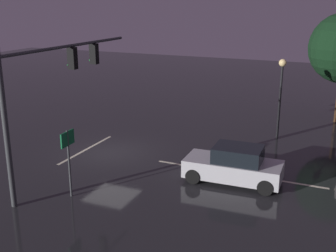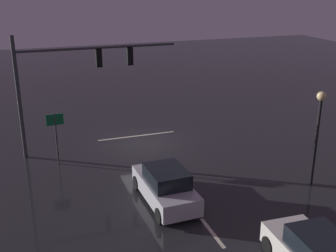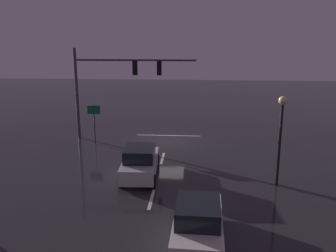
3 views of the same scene
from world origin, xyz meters
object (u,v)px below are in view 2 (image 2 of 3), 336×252
traffic_signal_assembly (71,72)px  car_approaching (165,186)px  street_lamp_left_kerb (319,120)px  route_sign (55,128)px

traffic_signal_assembly → car_approaching: size_ratio=2.03×
street_lamp_left_kerb → route_sign: size_ratio=1.62×
car_approaching → route_sign: route_sign is taller
car_approaching → street_lamp_left_kerb: (-7.34, 0.66, 2.52)m
street_lamp_left_kerb → route_sign: (11.50, -6.50, -1.23)m
traffic_signal_assembly → car_approaching: bearing=111.8°
car_approaching → route_sign: 7.29m
traffic_signal_assembly → street_lamp_left_kerb: traffic_signal_assembly is taller
traffic_signal_assembly → street_lamp_left_kerb: bearing=141.9°
traffic_signal_assembly → street_lamp_left_kerb: 13.14m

